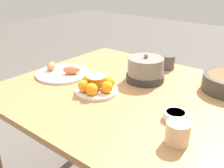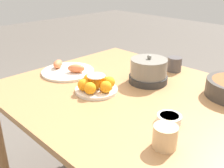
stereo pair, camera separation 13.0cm
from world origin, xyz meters
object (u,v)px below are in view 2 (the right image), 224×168
object	(u,v)px
sauce_bowl	(169,119)
cup_far	(175,64)
seafood_platter	(68,70)
dining_table	(127,108)
warming_pot	(148,71)
cake_plate	(96,85)
cup_near	(165,137)

from	to	relation	value
sauce_bowl	cup_far	bearing A→B (deg)	121.13
sauce_bowl	seafood_platter	distance (m)	0.74
seafood_platter	cup_far	bearing A→B (deg)	47.69
dining_table	warming_pot	world-z (taller)	warming_pot
cake_plate	sauce_bowl	world-z (taller)	cake_plate
sauce_bowl	cup_far	xyz separation A→B (m)	(-0.31, 0.51, 0.03)
dining_table	cup_near	distance (m)	0.48
cake_plate	seafood_platter	world-z (taller)	cake_plate
cup_far	warming_pot	world-z (taller)	warming_pot
seafood_platter	cup_near	distance (m)	0.84
seafood_platter	cup_far	xyz separation A→B (m)	(0.43, 0.47, 0.03)
cake_plate	cup_far	distance (m)	0.54
cup_far	cup_near	bearing A→B (deg)	-59.45
seafood_platter	cup_far	world-z (taller)	cup_far
dining_table	cake_plate	distance (m)	0.20
seafood_platter	cup_far	size ratio (longest dim) A/B	3.60
cup_near	cup_far	distance (m)	0.76
dining_table	cup_near	bearing A→B (deg)	-31.96
sauce_bowl	warming_pot	world-z (taller)	warming_pot
cake_plate	sauce_bowl	bearing A→B (deg)	1.54
seafood_platter	cup_near	size ratio (longest dim) A/B	3.62
dining_table	cup_far	bearing A→B (deg)	89.20
dining_table	cup_far	xyz separation A→B (m)	(0.01, 0.41, 0.14)
cake_plate	cup_near	xyz separation A→B (m)	(0.50, -0.13, 0.00)
seafood_platter	warming_pot	distance (m)	0.48
sauce_bowl	cup_near	world-z (taller)	cup_near
sauce_bowl	cup_near	distance (m)	0.17
seafood_platter	cup_near	world-z (taller)	cup_near
cup_far	seafood_platter	bearing A→B (deg)	-132.31
cake_plate	cup_far	xyz separation A→B (m)	(0.11, 0.53, 0.01)
warming_pot	cup_near	bearing A→B (deg)	-46.22
dining_table	cup_far	distance (m)	0.44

